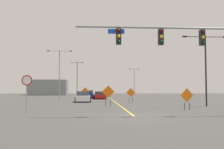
{
  "coord_description": "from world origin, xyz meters",
  "views": [
    {
      "loc": [
        -2.48,
        -16.7,
        1.82
      ],
      "look_at": [
        0.35,
        29.8,
        4.39
      ],
      "focal_mm": 40.71,
      "sensor_mm": 36.0,
      "label": 1
    }
  ],
  "objects_px": {
    "street_lamp_near_right": "(206,63)",
    "car_blue_passing": "(88,94)",
    "construction_sign_left_lane": "(131,93)",
    "traffic_signal_assembly": "(183,44)",
    "street_lamp_mid_right": "(59,70)",
    "construction_sign_left_shoulder": "(108,93)",
    "stop_sign": "(27,87)",
    "car_green_far": "(88,93)",
    "car_red_mid": "(100,95)",
    "street_lamp_mid_left": "(77,76)",
    "construction_sign_right_shoulder": "(85,92)",
    "car_white_distant": "(83,97)",
    "construction_sign_median_far": "(187,96)",
    "street_lamp_near_left": "(134,79)"
  },
  "relations": [
    {
      "from": "traffic_signal_assembly",
      "to": "construction_sign_median_far",
      "type": "bearing_deg",
      "value": 67.74
    },
    {
      "from": "construction_sign_left_lane",
      "to": "car_red_mid",
      "type": "xyz_separation_m",
      "value": [
        -3.99,
        10.95,
        -0.59
      ]
    },
    {
      "from": "construction_sign_right_shoulder",
      "to": "car_blue_passing",
      "type": "distance_m",
      "value": 7.24
    },
    {
      "from": "car_green_far",
      "to": "street_lamp_near_left",
      "type": "bearing_deg",
      "value": 25.73
    },
    {
      "from": "street_lamp_near_right",
      "to": "street_lamp_near_left",
      "type": "bearing_deg",
      "value": 90.98
    },
    {
      "from": "car_green_far",
      "to": "street_lamp_mid_left",
      "type": "bearing_deg",
      "value": 107.02
    },
    {
      "from": "street_lamp_mid_left",
      "to": "car_blue_passing",
      "type": "relative_size",
      "value": 2.26
    },
    {
      "from": "street_lamp_mid_left",
      "to": "construction_sign_left_shoulder",
      "type": "distance_m",
      "value": 49.93
    },
    {
      "from": "street_lamp_mid_left",
      "to": "construction_sign_left_lane",
      "type": "xyz_separation_m",
      "value": [
        10.35,
        -42.42,
        -4.49
      ]
    },
    {
      "from": "construction_sign_left_lane",
      "to": "car_white_distant",
      "type": "xyz_separation_m",
      "value": [
        -6.41,
        1.23,
        -0.53
      ]
    },
    {
      "from": "construction_sign_left_shoulder",
      "to": "construction_sign_left_lane",
      "type": "height_order",
      "value": "construction_sign_left_shoulder"
    },
    {
      "from": "construction_sign_median_far",
      "to": "street_lamp_near_left",
      "type": "bearing_deg",
      "value": 86.7
    },
    {
      "from": "street_lamp_mid_right",
      "to": "construction_sign_left_lane",
      "type": "relative_size",
      "value": 4.66
    },
    {
      "from": "construction_sign_left_lane",
      "to": "car_blue_passing",
      "type": "bearing_deg",
      "value": 112.81
    },
    {
      "from": "traffic_signal_assembly",
      "to": "car_white_distant",
      "type": "bearing_deg",
      "value": 113.0
    },
    {
      "from": "traffic_signal_assembly",
      "to": "stop_sign",
      "type": "height_order",
      "value": "traffic_signal_assembly"
    },
    {
      "from": "traffic_signal_assembly",
      "to": "construction_sign_right_shoulder",
      "type": "height_order",
      "value": "traffic_signal_assembly"
    },
    {
      "from": "construction_sign_left_shoulder",
      "to": "traffic_signal_assembly",
      "type": "bearing_deg",
      "value": -65.39
    },
    {
      "from": "street_lamp_mid_left",
      "to": "street_lamp_mid_right",
      "type": "distance_m",
      "value": 29.58
    },
    {
      "from": "street_lamp_mid_left",
      "to": "construction_sign_right_shoulder",
      "type": "distance_m",
      "value": 35.69
    },
    {
      "from": "car_red_mid",
      "to": "construction_sign_left_lane",
      "type": "bearing_deg",
      "value": -69.97
    },
    {
      "from": "street_lamp_mid_left",
      "to": "car_red_mid",
      "type": "distance_m",
      "value": 32.51
    },
    {
      "from": "street_lamp_near_left",
      "to": "car_white_distant",
      "type": "bearing_deg",
      "value": -109.34
    },
    {
      "from": "traffic_signal_assembly",
      "to": "street_lamp_mid_right",
      "type": "relative_size",
      "value": 1.31
    },
    {
      "from": "construction_sign_right_shoulder",
      "to": "stop_sign",
      "type": "bearing_deg",
      "value": -98.21
    },
    {
      "from": "stop_sign",
      "to": "car_green_far",
      "type": "relative_size",
      "value": 0.64
    },
    {
      "from": "street_lamp_mid_right",
      "to": "street_lamp_near_right",
      "type": "bearing_deg",
      "value": -49.49
    },
    {
      "from": "construction_sign_left_shoulder",
      "to": "car_blue_passing",
      "type": "bearing_deg",
      "value": 97.35
    },
    {
      "from": "stop_sign",
      "to": "street_lamp_mid_left",
      "type": "height_order",
      "value": "street_lamp_mid_left"
    },
    {
      "from": "car_green_far",
      "to": "car_white_distant",
      "type": "bearing_deg",
      "value": -89.57
    },
    {
      "from": "street_lamp_near_left",
      "to": "construction_sign_median_far",
      "type": "distance_m",
      "value": 48.94
    },
    {
      "from": "street_lamp_mid_left",
      "to": "car_white_distant",
      "type": "relative_size",
      "value": 2.35
    },
    {
      "from": "construction_sign_right_shoulder",
      "to": "car_white_distant",
      "type": "relative_size",
      "value": 0.49
    },
    {
      "from": "traffic_signal_assembly",
      "to": "construction_sign_median_far",
      "type": "distance_m",
      "value": 6.05
    },
    {
      "from": "car_white_distant",
      "to": "street_lamp_mid_right",
      "type": "bearing_deg",
      "value": 112.88
    },
    {
      "from": "construction_sign_left_lane",
      "to": "street_lamp_mid_left",
      "type": "bearing_deg",
      "value": 103.71
    },
    {
      "from": "car_blue_passing",
      "to": "street_lamp_mid_right",
      "type": "bearing_deg",
      "value": -163.3
    },
    {
      "from": "stop_sign",
      "to": "construction_sign_right_shoulder",
      "type": "relative_size",
      "value": 1.38
    },
    {
      "from": "construction_sign_left_shoulder",
      "to": "car_red_mid",
      "type": "xyz_separation_m",
      "value": [
        -0.66,
        17.77,
        -0.77
      ]
    },
    {
      "from": "construction_sign_right_shoulder",
      "to": "car_white_distant",
      "type": "bearing_deg",
      "value": -90.21
    },
    {
      "from": "traffic_signal_assembly",
      "to": "street_lamp_near_right",
      "type": "relative_size",
      "value": 1.57
    },
    {
      "from": "car_red_mid",
      "to": "construction_sign_median_far",
      "type": "bearing_deg",
      "value": -73.15
    },
    {
      "from": "traffic_signal_assembly",
      "to": "car_red_mid",
      "type": "distance_m",
      "value": 28.65
    },
    {
      "from": "car_blue_passing",
      "to": "car_red_mid",
      "type": "height_order",
      "value": "car_blue_passing"
    },
    {
      "from": "stop_sign",
      "to": "car_white_distant",
      "type": "xyz_separation_m",
      "value": [
        3.17,
        16.15,
        -1.31
      ]
    },
    {
      "from": "construction_sign_right_shoulder",
      "to": "car_white_distant",
      "type": "height_order",
      "value": "construction_sign_right_shoulder"
    },
    {
      "from": "street_lamp_mid_right",
      "to": "construction_sign_median_far",
      "type": "height_order",
      "value": "street_lamp_mid_right"
    },
    {
      "from": "stop_sign",
      "to": "car_blue_passing",
      "type": "bearing_deg",
      "value": 83.19
    },
    {
      "from": "street_lamp_near_right",
      "to": "car_blue_passing",
      "type": "distance_m",
      "value": 26.24
    },
    {
      "from": "construction_sign_median_far",
      "to": "car_green_far",
      "type": "bearing_deg",
      "value": 102.83
    }
  ]
}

